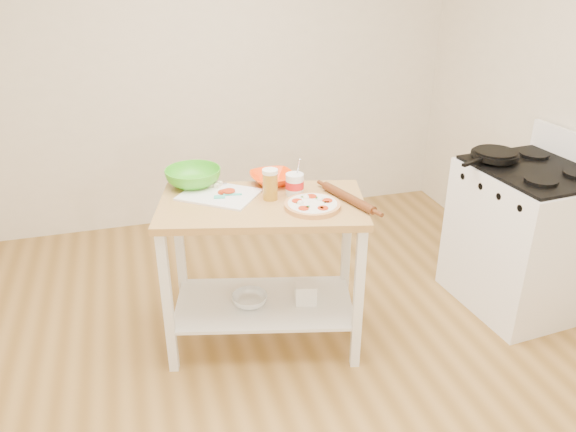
{
  "coord_description": "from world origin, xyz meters",
  "views": [
    {
      "loc": [
        -0.64,
        -2.21,
        2.13
      ],
      "look_at": [
        0.12,
        0.41,
        0.82
      ],
      "focal_mm": 35.0,
      "sensor_mm": 36.0,
      "label": 1
    }
  ],
  "objects_px": {
    "green_bowl": "(193,177)",
    "spatula": "(227,196)",
    "yogurt_tub": "(295,184)",
    "pizza": "(312,205)",
    "cutting_board": "(219,194)",
    "prep_island": "(263,244)",
    "orange_bowl": "(272,178)",
    "skillet": "(494,155)",
    "shelf_bin": "(306,292)",
    "knife": "(196,186)",
    "gas_stove": "(523,237)",
    "beer_pint": "(270,184)",
    "shelf_glass_bowl": "(250,300)",
    "rolling_pin": "(348,198)"
  },
  "relations": [
    {
      "from": "spatula",
      "to": "yogurt_tub",
      "type": "distance_m",
      "value": 0.38
    },
    {
      "from": "green_bowl",
      "to": "skillet",
      "type": "bearing_deg",
      "value": -6.55
    },
    {
      "from": "shelf_glass_bowl",
      "to": "pizza",
      "type": "bearing_deg",
      "value": -23.4
    },
    {
      "from": "knife",
      "to": "orange_bowl",
      "type": "relative_size",
      "value": 1.09
    },
    {
      "from": "cutting_board",
      "to": "beer_pint",
      "type": "height_order",
      "value": "beer_pint"
    },
    {
      "from": "knife",
      "to": "beer_pint",
      "type": "height_order",
      "value": "beer_pint"
    },
    {
      "from": "spatula",
      "to": "yogurt_tub",
      "type": "height_order",
      "value": "yogurt_tub"
    },
    {
      "from": "skillet",
      "to": "shelf_bin",
      "type": "bearing_deg",
      "value": 167.38
    },
    {
      "from": "knife",
      "to": "beer_pint",
      "type": "relative_size",
      "value": 1.6
    },
    {
      "from": "cutting_board",
      "to": "orange_bowl",
      "type": "distance_m",
      "value": 0.34
    },
    {
      "from": "spatula",
      "to": "orange_bowl",
      "type": "height_order",
      "value": "orange_bowl"
    },
    {
      "from": "rolling_pin",
      "to": "orange_bowl",
      "type": "bearing_deg",
      "value": 131.16
    },
    {
      "from": "skillet",
      "to": "beer_pint",
      "type": "relative_size",
      "value": 2.6
    },
    {
      "from": "prep_island",
      "to": "orange_bowl",
      "type": "distance_m",
      "value": 0.39
    },
    {
      "from": "skillet",
      "to": "yogurt_tub",
      "type": "distance_m",
      "value": 1.31
    },
    {
      "from": "gas_stove",
      "to": "cutting_board",
      "type": "height_order",
      "value": "gas_stove"
    },
    {
      "from": "rolling_pin",
      "to": "yogurt_tub",
      "type": "bearing_deg",
      "value": 144.09
    },
    {
      "from": "skillet",
      "to": "pizza",
      "type": "xyz_separation_m",
      "value": [
        -1.27,
        -0.27,
        -0.06
      ]
    },
    {
      "from": "pizza",
      "to": "shelf_bin",
      "type": "relative_size",
      "value": 2.42
    },
    {
      "from": "green_bowl",
      "to": "spatula",
      "type": "bearing_deg",
      "value": -58.14
    },
    {
      "from": "orange_bowl",
      "to": "pizza",
      "type": "bearing_deg",
      "value": -73.19
    },
    {
      "from": "shelf_glass_bowl",
      "to": "spatula",
      "type": "bearing_deg",
      "value": 129.75
    },
    {
      "from": "gas_stove",
      "to": "beer_pint",
      "type": "relative_size",
      "value": 6.55
    },
    {
      "from": "skillet",
      "to": "shelf_bin",
      "type": "height_order",
      "value": "skillet"
    },
    {
      "from": "yogurt_tub",
      "to": "pizza",
      "type": "bearing_deg",
      "value": -78.58
    },
    {
      "from": "orange_bowl",
      "to": "cutting_board",
      "type": "bearing_deg",
      "value": -165.34
    },
    {
      "from": "prep_island",
      "to": "yogurt_tub",
      "type": "bearing_deg",
      "value": 14.47
    },
    {
      "from": "knife",
      "to": "pizza",
      "type": "bearing_deg",
      "value": -32.87
    },
    {
      "from": "orange_bowl",
      "to": "green_bowl",
      "type": "relative_size",
      "value": 0.79
    },
    {
      "from": "prep_island",
      "to": "orange_bowl",
      "type": "relative_size",
      "value": 4.86
    },
    {
      "from": "cutting_board",
      "to": "spatula",
      "type": "distance_m",
      "value": 0.06
    },
    {
      "from": "rolling_pin",
      "to": "shelf_glass_bowl",
      "type": "distance_m",
      "value": 0.83
    },
    {
      "from": "pizza",
      "to": "knife",
      "type": "xyz_separation_m",
      "value": [
        -0.55,
        0.43,
        0.0
      ]
    },
    {
      "from": "spatula",
      "to": "yogurt_tub",
      "type": "bearing_deg",
      "value": 3.63
    },
    {
      "from": "pizza",
      "to": "cutting_board",
      "type": "height_order",
      "value": "pizza"
    },
    {
      "from": "knife",
      "to": "green_bowl",
      "type": "xyz_separation_m",
      "value": [
        -0.01,
        0.05,
        0.03
      ]
    },
    {
      "from": "prep_island",
      "to": "shelf_glass_bowl",
      "type": "relative_size",
      "value": 5.86
    },
    {
      "from": "shelf_glass_bowl",
      "to": "rolling_pin",
      "type": "bearing_deg",
      "value": -13.35
    },
    {
      "from": "cutting_board",
      "to": "orange_bowl",
      "type": "relative_size",
      "value": 2.0
    },
    {
      "from": "gas_stove",
      "to": "shelf_bin",
      "type": "relative_size",
      "value": 9.11
    },
    {
      "from": "orange_bowl",
      "to": "gas_stove",
      "type": "bearing_deg",
      "value": -11.08
    },
    {
      "from": "spatula",
      "to": "beer_pint",
      "type": "bearing_deg",
      "value": -6.41
    },
    {
      "from": "gas_stove",
      "to": "cutting_board",
      "type": "relative_size",
      "value": 2.22
    },
    {
      "from": "pizza",
      "to": "yogurt_tub",
      "type": "height_order",
      "value": "yogurt_tub"
    },
    {
      "from": "beer_pint",
      "to": "orange_bowl",
      "type": "bearing_deg",
      "value": 72.63
    },
    {
      "from": "prep_island",
      "to": "shelf_glass_bowl",
      "type": "height_order",
      "value": "prep_island"
    },
    {
      "from": "orange_bowl",
      "to": "green_bowl",
      "type": "bearing_deg",
      "value": 167.51
    },
    {
      "from": "orange_bowl",
      "to": "green_bowl",
      "type": "xyz_separation_m",
      "value": [
        -0.44,
        0.1,
        0.02
      ]
    },
    {
      "from": "gas_stove",
      "to": "knife",
      "type": "xyz_separation_m",
      "value": [
        -1.99,
        0.35,
        0.44
      ]
    },
    {
      "from": "knife",
      "to": "green_bowl",
      "type": "height_order",
      "value": "green_bowl"
    }
  ]
}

